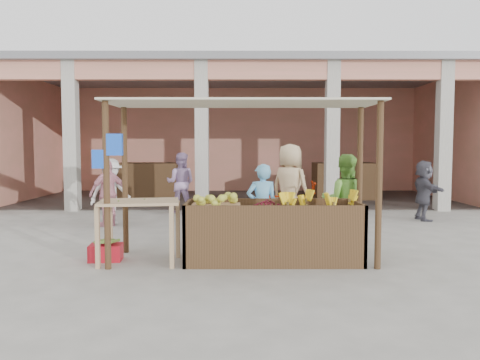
{
  "coord_description": "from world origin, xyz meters",
  "views": [
    {
      "loc": [
        -0.01,
        -6.94,
        1.71
      ],
      "look_at": [
        0.01,
        1.2,
        1.14
      ],
      "focal_mm": 35.0,
      "sensor_mm": 36.0,
      "label": 1
    }
  ],
  "objects_px": {
    "vendor_green": "(345,199)",
    "fruit_stall": "(273,235)",
    "side_table": "(139,210)",
    "vendor_blue": "(262,204)",
    "motorcycle": "(286,206)",
    "red_crate": "(106,252)"
  },
  "relations": [
    {
      "from": "fruit_stall",
      "to": "side_table",
      "type": "distance_m",
      "value": 2.02
    },
    {
      "from": "fruit_stall",
      "to": "vendor_blue",
      "type": "relative_size",
      "value": 1.69
    },
    {
      "from": "red_crate",
      "to": "vendor_blue",
      "type": "distance_m",
      "value": 2.6
    },
    {
      "from": "vendor_green",
      "to": "motorcycle",
      "type": "xyz_separation_m",
      "value": [
        -0.85,
        1.32,
        -0.3
      ]
    },
    {
      "from": "side_table",
      "to": "vendor_blue",
      "type": "bearing_deg",
      "value": 17.63
    },
    {
      "from": "fruit_stall",
      "to": "motorcycle",
      "type": "height_order",
      "value": "motorcycle"
    },
    {
      "from": "fruit_stall",
      "to": "red_crate",
      "type": "relative_size",
      "value": 5.47
    },
    {
      "from": "side_table",
      "to": "vendor_green",
      "type": "height_order",
      "value": "vendor_green"
    },
    {
      "from": "vendor_blue",
      "to": "side_table",
      "type": "bearing_deg",
      "value": 18.19
    },
    {
      "from": "side_table",
      "to": "motorcycle",
      "type": "height_order",
      "value": "motorcycle"
    },
    {
      "from": "vendor_green",
      "to": "fruit_stall",
      "type": "bearing_deg",
      "value": 47.41
    },
    {
      "from": "side_table",
      "to": "red_crate",
      "type": "distance_m",
      "value": 0.87
    },
    {
      "from": "side_table",
      "to": "vendor_blue",
      "type": "distance_m",
      "value": 2.06
    },
    {
      "from": "fruit_stall",
      "to": "side_table",
      "type": "bearing_deg",
      "value": -177.33
    },
    {
      "from": "red_crate",
      "to": "vendor_green",
      "type": "xyz_separation_m",
      "value": [
        3.81,
        0.9,
        0.72
      ]
    },
    {
      "from": "side_table",
      "to": "motorcycle",
      "type": "bearing_deg",
      "value": 36.32
    },
    {
      "from": "fruit_stall",
      "to": "vendor_blue",
      "type": "bearing_deg",
      "value": 98.52
    },
    {
      "from": "red_crate",
      "to": "vendor_blue",
      "type": "relative_size",
      "value": 0.31
    },
    {
      "from": "side_table",
      "to": "vendor_blue",
      "type": "xyz_separation_m",
      "value": [
        1.86,
        0.89,
        -0.02
      ]
    },
    {
      "from": "motorcycle",
      "to": "side_table",
      "type": "bearing_deg",
      "value": 136.46
    },
    {
      "from": "vendor_green",
      "to": "vendor_blue",
      "type": "bearing_deg",
      "value": 17.09
    },
    {
      "from": "red_crate",
      "to": "vendor_blue",
      "type": "height_order",
      "value": "vendor_blue"
    }
  ]
}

